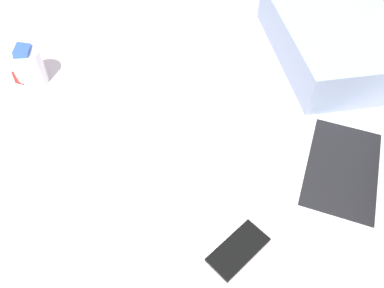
# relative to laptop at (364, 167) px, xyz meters

# --- Properties ---
(bed_mattress) EXTENTS (1.80, 1.40, 0.18)m
(bed_mattress) POSITION_rel_laptop_xyz_m (-0.15, -0.36, -0.13)
(bed_mattress) COLOR silver
(bed_mattress) RESTS_ON ground
(laptop) EXTENTS (0.40, 0.36, 0.23)m
(laptop) POSITION_rel_laptop_xyz_m (0.00, 0.00, 0.00)
(laptop) COLOR silver
(laptop) RESTS_ON bed_mattress
(snack_cup) EXTENTS (0.09, 0.09, 0.13)m
(snack_cup) POSITION_rel_laptop_xyz_m (-0.51, -0.84, 0.01)
(snack_cup) COLOR silver
(snack_cup) RESTS_ON bed_mattress
(cell_phone) EXTENTS (0.13, 0.15, 0.01)m
(cell_phone) POSITION_rel_laptop_xyz_m (0.14, -0.34, -0.04)
(cell_phone) COLOR black
(cell_phone) RESTS_ON bed_mattress
(pillow) EXTENTS (0.52, 0.36, 0.13)m
(pillow) POSITION_rel_laptop_xyz_m (-0.49, 0.12, 0.02)
(pillow) COLOR #8C9EB7
(pillow) RESTS_ON bed_mattress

